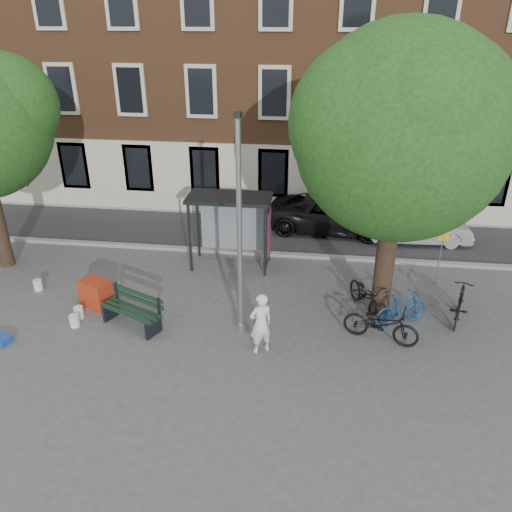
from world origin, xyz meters
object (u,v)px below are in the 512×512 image
object	(u,v)px
car_dark	(333,214)
notice_sign	(442,243)
painter	(261,323)
bus_shelter	(242,215)
bike_a	(381,324)
bike_b	(402,309)
bike_d	(460,304)
car_silver	(420,227)
bench	(133,311)
red_stand	(96,294)
bike_c	(365,296)
lamppost	(240,242)

from	to	relation	value
car_dark	notice_sign	world-z (taller)	notice_sign
painter	notice_sign	size ratio (longest dim) A/B	0.85
bus_shelter	bike_a	bearing A→B (deg)	-42.25
car_dark	notice_sign	bearing A→B (deg)	-137.05
painter	bike_b	world-z (taller)	painter
bike_d	car_silver	bearing A→B (deg)	-68.76
bike_a	bike_b	bearing A→B (deg)	-19.85
bench	red_stand	size ratio (longest dim) A/B	2.25
notice_sign	bike_d	bearing A→B (deg)	-87.69
bike_d	car_dark	distance (m)	7.34
bus_shelter	bike_c	distance (m)	5.10
bike_a	painter	bearing A→B (deg)	122.62
painter	car_dark	size ratio (longest dim) A/B	0.34
bike_a	bike_d	distance (m)	2.72
bike_a	car_dark	distance (m)	7.82
bike_c	bike_d	world-z (taller)	bike_d
bench	car_silver	world-z (taller)	car_silver
notice_sign	car_dark	bearing A→B (deg)	124.95
bus_shelter	painter	world-z (taller)	bus_shelter
bike_b	painter	bearing A→B (deg)	87.59
car_dark	bench	bearing A→B (deg)	148.05
lamppost	bike_c	distance (m)	4.46
lamppost	bike_b	bearing A→B (deg)	11.46
bench	bike_b	distance (m)	7.75
lamppost	painter	distance (m)	2.21
bike_c	car_dark	world-z (taller)	car_dark
car_silver	bike_b	bearing A→B (deg)	162.69
bike_d	car_silver	size ratio (longest dim) A/B	0.48
car_silver	bike_c	bearing A→B (deg)	152.12
bike_d	notice_sign	size ratio (longest dim) A/B	0.89
bike_a	bench	bearing A→B (deg)	108.09
bike_a	bike_c	xyz separation A→B (m)	(-0.33, 1.47, -0.00)
painter	red_stand	distance (m)	5.53
bus_shelter	bike_a	xyz separation A→B (m)	(4.49, -4.08, -1.37)
bus_shelter	bike_b	bearing A→B (deg)	-31.69
lamppost	car_silver	size ratio (longest dim) A/B	1.57
car_dark	car_silver	bearing A→B (deg)	-98.41
car_dark	car_silver	size ratio (longest dim) A/B	1.35
bus_shelter	car_dark	distance (m)	5.00
bike_d	red_stand	distance (m)	10.87
bike_d	car_silver	xyz separation A→B (m)	(-0.27, 5.62, 0.08)
lamppost	bike_c	bearing A→B (deg)	22.89
bike_a	car_dark	world-z (taller)	car_dark
bike_b	notice_sign	distance (m)	3.14
bench	car_dark	size ratio (longest dim) A/B	0.39
bike_a	notice_sign	size ratio (longest dim) A/B	1.00
bike_d	lamppost	bearing A→B (deg)	30.82
bike_a	bike_b	xyz separation A→B (m)	(0.66, 0.90, -0.02)
bus_shelter	bike_c	bearing A→B (deg)	-32.04
lamppost	car_silver	bearing A→B (deg)	49.40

